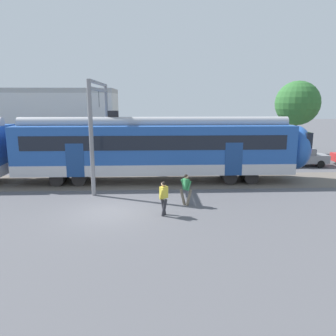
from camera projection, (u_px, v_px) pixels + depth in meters
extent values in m
plane|color=#515156|center=(110.00, 211.00, 16.17)|extent=(160.00, 160.00, 0.00)
cube|color=silver|center=(155.00, 166.00, 22.01)|extent=(18.00, 3.06, 0.70)
cube|color=#2351A3|center=(155.00, 143.00, 21.70)|extent=(18.00, 3.00, 2.40)
cube|color=black|center=(155.00, 143.00, 20.18)|extent=(16.56, 0.03, 0.90)
cube|color=navy|center=(234.00, 159.00, 20.60)|extent=(1.10, 0.04, 2.10)
cube|color=navy|center=(75.00, 160.00, 20.17)|extent=(1.10, 0.04, 2.10)
cylinder|color=#A4A4A9|center=(155.00, 122.00, 21.42)|extent=(17.64, 0.70, 0.70)
cube|color=black|center=(113.00, 114.00, 21.19)|extent=(0.70, 0.12, 0.40)
cylinder|color=black|center=(247.00, 174.00, 22.41)|extent=(0.90, 2.40, 0.90)
cylinder|color=black|center=(227.00, 174.00, 22.35)|extent=(0.90, 2.40, 0.90)
cylinder|color=black|center=(82.00, 175.00, 21.92)|extent=(0.90, 2.40, 0.90)
cylinder|color=black|center=(61.00, 176.00, 21.86)|extent=(0.90, 2.40, 0.90)
ellipsoid|color=#2351A3|center=(296.00, 147.00, 22.18)|extent=(1.80, 2.85, 2.95)
cube|color=black|center=(301.00, 139.00, 22.08)|extent=(0.40, 2.40, 1.00)
cylinder|color=#28282D|center=(163.00, 206.00, 15.70)|extent=(0.34, 0.37, 0.87)
cylinder|color=#28282D|center=(164.00, 208.00, 15.38)|extent=(0.34, 0.37, 0.87)
cube|color=gold|center=(164.00, 192.00, 15.40)|extent=(0.43, 0.42, 0.56)
cylinder|color=gold|center=(161.00, 195.00, 15.20)|extent=(0.23, 0.25, 0.52)
cylinder|color=gold|center=(166.00, 192.00, 15.61)|extent=(0.23, 0.25, 0.52)
sphere|color=tan|center=(163.00, 184.00, 15.33)|extent=(0.22, 0.22, 0.22)
sphere|color=black|center=(164.00, 184.00, 15.31)|extent=(0.20, 0.20, 0.20)
cylinder|color=#6B6051|center=(189.00, 197.00, 17.02)|extent=(0.38, 0.26, 0.87)
cylinder|color=#6B6051|center=(183.00, 197.00, 17.08)|extent=(0.38, 0.26, 0.87)
cube|color=#2D7F47|center=(186.00, 184.00, 16.91)|extent=(0.34, 0.42, 0.56)
cylinder|color=#2D7F47|center=(183.00, 184.00, 17.09)|extent=(0.26, 0.17, 0.52)
cylinder|color=#2D7F47|center=(189.00, 186.00, 16.75)|extent=(0.26, 0.17, 0.52)
sphere|color=tan|center=(186.00, 177.00, 16.84)|extent=(0.22, 0.22, 0.22)
sphere|color=black|center=(186.00, 176.00, 16.82)|extent=(0.20, 0.20, 0.20)
cube|color=gray|center=(302.00, 158.00, 27.24)|extent=(4.02, 1.68, 0.68)
cube|color=slate|center=(301.00, 151.00, 27.11)|extent=(1.91, 1.46, 0.56)
cube|color=black|center=(312.00, 152.00, 27.15)|extent=(0.13, 1.37, 0.48)
cylinder|color=black|center=(312.00, 161.00, 28.11)|extent=(0.60, 0.21, 0.60)
cylinder|color=black|center=(321.00, 164.00, 26.59)|extent=(0.60, 0.21, 0.60)
cylinder|color=black|center=(283.00, 161.00, 28.03)|extent=(0.60, 0.21, 0.60)
cylinder|color=black|center=(291.00, 164.00, 26.50)|extent=(0.60, 0.21, 0.60)
cylinder|color=gray|center=(91.00, 139.00, 18.28)|extent=(0.24, 0.24, 6.50)
cylinder|color=gray|center=(107.00, 129.00, 24.54)|extent=(0.24, 0.24, 6.50)
cube|color=gray|center=(98.00, 83.00, 20.76)|extent=(0.20, 6.40, 0.16)
cube|color=gray|center=(99.00, 90.00, 20.84)|extent=(0.20, 6.40, 0.16)
cylinder|color=black|center=(99.00, 99.00, 20.97)|extent=(0.03, 0.03, 1.00)
cube|color=beige|center=(16.00, 127.00, 29.70)|extent=(18.13, 5.00, 6.00)
cube|color=#A7A39B|center=(12.00, 91.00, 29.05)|extent=(18.13, 5.00, 0.40)
cylinder|color=brown|center=(295.00, 137.00, 32.83)|extent=(0.32, 0.32, 3.61)
sphere|color=#2D662D|center=(297.00, 103.00, 32.15)|extent=(4.32, 4.32, 4.32)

